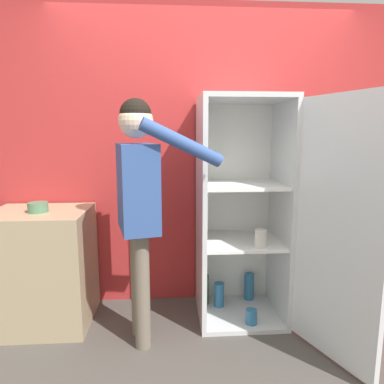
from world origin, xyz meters
TOP-DOWN VIEW (x-y plane):
  - ground_plane at (0.00, 0.00)m, footprint 12.00×12.00m
  - wall_back at (0.00, 0.98)m, footprint 7.00×0.06m
  - refrigerator at (0.39, 0.53)m, footprint 0.97×1.24m
  - person at (-0.50, 0.32)m, footprint 0.73×0.56m
  - counter at (-1.29, 0.62)m, footprint 0.73×0.62m
  - bowl at (-1.28, 0.58)m, footprint 0.14×0.14m

SIDE VIEW (x-z plane):
  - ground_plane at x=0.00m, z-range 0.00..0.00m
  - counter at x=-1.29m, z-range 0.00..0.91m
  - refrigerator at x=0.39m, z-range -0.02..1.74m
  - bowl at x=-1.28m, z-range 0.91..0.98m
  - person at x=-0.50m, z-range 0.24..1.95m
  - wall_back at x=0.00m, z-range 0.00..2.55m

